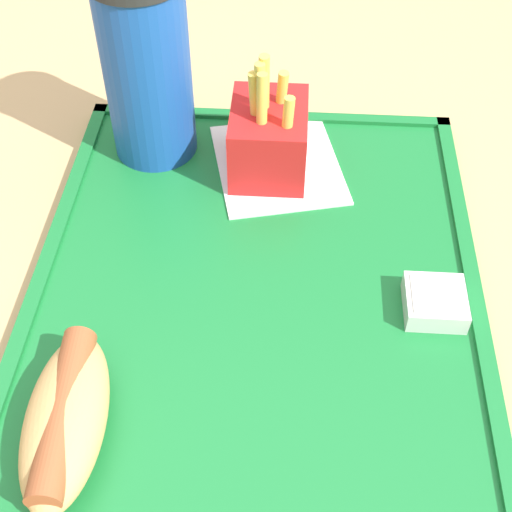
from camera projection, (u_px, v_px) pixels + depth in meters
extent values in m
cube|color=tan|center=(271.00, 506.00, 0.83)|extent=(1.48, 1.04, 0.76)
cube|color=#197233|center=(256.00, 286.00, 0.56)|extent=(0.44, 0.35, 0.01)
cube|color=#197233|center=(474.00, 291.00, 0.54)|extent=(0.44, 0.01, 0.00)
cube|color=#197233|center=(43.00, 270.00, 0.56)|extent=(0.44, 0.01, 0.00)
cube|color=#197233|center=(270.00, 116.00, 0.69)|extent=(0.01, 0.35, 0.00)
cube|color=white|center=(278.00, 164.00, 0.65)|extent=(0.15, 0.13, 0.00)
cylinder|color=#194CA5|center=(147.00, 72.00, 0.61)|extent=(0.08, 0.08, 0.16)
ellipsoid|color=tan|center=(66.00, 419.00, 0.45)|extent=(0.13, 0.06, 0.04)
cylinder|color=#9E512D|center=(63.00, 412.00, 0.44)|extent=(0.12, 0.03, 0.02)
cube|color=red|center=(269.00, 140.00, 0.62)|extent=(0.08, 0.07, 0.06)
cylinder|color=#E5C14C|center=(255.00, 111.00, 0.59)|extent=(0.02, 0.02, 0.07)
cylinder|color=#E5C14C|center=(280.00, 106.00, 0.61)|extent=(0.02, 0.02, 0.07)
cylinder|color=#E5C14C|center=(284.00, 131.00, 0.59)|extent=(0.01, 0.01, 0.07)
cylinder|color=#E5C14C|center=(264.00, 97.00, 0.59)|extent=(0.02, 0.01, 0.08)
cylinder|color=#E5C14C|center=(260.00, 104.00, 0.59)|extent=(0.01, 0.01, 0.08)
cylinder|color=#E5C14C|center=(262.00, 115.00, 0.58)|extent=(0.01, 0.01, 0.08)
cube|color=silver|center=(435.00, 302.00, 0.53)|extent=(0.04, 0.04, 0.02)
cube|color=white|center=(437.00, 295.00, 0.52)|extent=(0.04, 0.04, 0.00)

